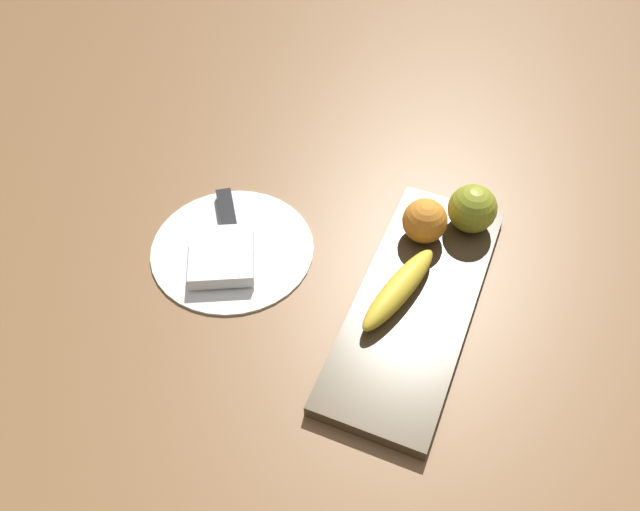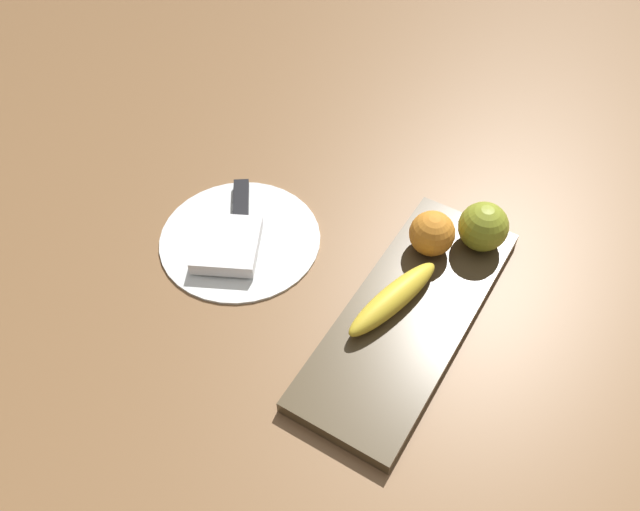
% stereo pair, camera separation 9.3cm
% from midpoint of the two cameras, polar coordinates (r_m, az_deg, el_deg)
% --- Properties ---
extents(ground_plane, '(2.40, 2.40, 0.00)m').
position_cam_midpoint_polar(ground_plane, '(0.96, 6.58, -3.34)').
color(ground_plane, brown).
extents(fruit_tray, '(0.42, 0.16, 0.02)m').
position_cam_midpoint_polar(fruit_tray, '(0.94, 5.25, -4.32)').
color(fruit_tray, '#4C3D27').
rests_on(fruit_tray, ground_plane).
extents(apple, '(0.07, 0.07, 0.07)m').
position_cam_midpoint_polar(apple, '(1.00, 10.27, 3.79)').
color(apple, olive).
rests_on(apple, fruit_tray).
extents(banana, '(0.17, 0.08, 0.04)m').
position_cam_midpoint_polar(banana, '(0.91, 3.85, -3.02)').
color(banana, yellow).
rests_on(banana, fruit_tray).
extents(orange_near_apple, '(0.07, 0.07, 0.07)m').
position_cam_midpoint_polar(orange_near_apple, '(0.98, 6.23, 2.78)').
color(orange_near_apple, orange).
rests_on(orange_near_apple, fruit_tray).
extents(dinner_plate, '(0.24, 0.24, 0.01)m').
position_cam_midpoint_polar(dinner_plate, '(1.02, -10.09, 0.49)').
color(dinner_plate, white).
rests_on(dinner_plate, ground_plane).
extents(folded_napkin, '(0.14, 0.13, 0.02)m').
position_cam_midpoint_polar(folded_napkin, '(0.99, -11.05, -0.20)').
color(folded_napkin, white).
rests_on(folded_napkin, dinner_plate).
extents(knife, '(0.16, 0.12, 0.01)m').
position_cam_midpoint_polar(knife, '(1.05, -10.37, 2.93)').
color(knife, silver).
rests_on(knife, dinner_plate).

